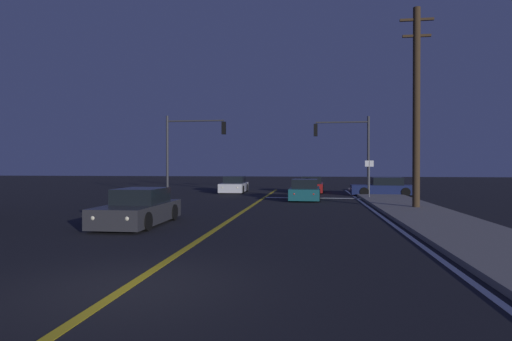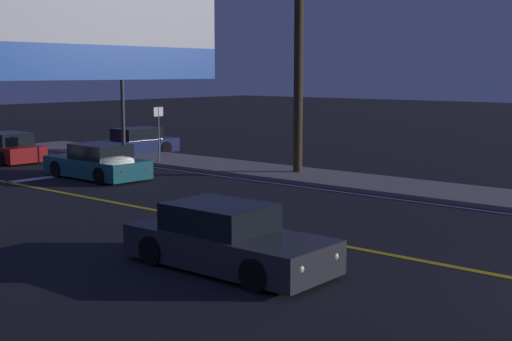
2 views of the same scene
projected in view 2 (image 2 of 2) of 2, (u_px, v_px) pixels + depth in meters
The scene contains 11 objects.
sidewalk_right at pixel (357, 182), 25.44m from camera, with size 3.20×41.49×0.15m, color gray.
lane_line_center at pixel (201, 219), 19.34m from camera, with size 0.20×39.19×0.01m, color gold.
lane_line_edge_right at pixel (328, 190), 24.05m from camera, with size 0.16×39.19×0.01m, color white.
stop_bar at pixel (82, 173), 28.21m from camera, with size 6.49×0.50×0.01m, color white.
car_side_waiting_charcoal at pixel (227, 240), 14.46m from camera, with size 1.99×4.60×1.34m.
car_far_approaching_red at pixel (6, 149), 31.76m from camera, with size 2.00×4.23×1.34m.
car_following_oncoming_teal at pixel (98, 163), 26.75m from camera, with size 2.00×4.57×1.34m.
car_lead_oncoming_navy at pixel (134, 144), 34.09m from camera, with size 4.71×1.87×1.34m.
traffic_signal_near_right at pixel (97, 77), 31.13m from camera, with size 4.00×0.28×5.77m.
utility_pole_right at pixel (299, 44), 26.85m from camera, with size 1.62×0.36×10.01m.
street_sign_corner at pixel (159, 126), 30.48m from camera, with size 0.56×0.06×2.59m.
Camera 2 is at (-13.47, -1.91, 4.04)m, focal length 48.90 mm.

